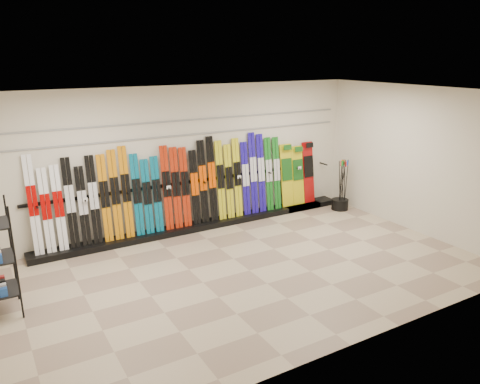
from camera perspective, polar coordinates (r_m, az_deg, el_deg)
floor at (r=8.18m, az=1.16°, el=-9.54°), size 8.00×8.00×0.00m
back_wall at (r=9.80m, az=-6.44°, el=4.07°), size 8.00×0.00×8.00m
right_wall at (r=10.26m, az=20.70°, el=3.66°), size 0.00×5.00×5.00m
ceiling at (r=7.38m, az=1.30°, el=11.89°), size 8.00×8.00×0.00m
ski_rack_base at (r=10.11m, az=-4.50°, el=-4.01°), size 8.00×0.40×0.12m
skis at (r=9.62m, az=-8.28°, el=0.43°), size 5.38×0.24×1.82m
snowboards at (r=11.21m, az=7.01°, el=2.14°), size 0.95×0.23×1.47m
pole_bin at (r=11.47m, az=12.07°, el=-1.47°), size 0.40×0.40×0.25m
ski_poles at (r=11.35m, az=12.35°, el=0.87°), size 0.29×0.28×1.18m
slatwall_rail_0 at (r=9.69m, az=-6.48°, el=6.94°), size 7.60×0.02×0.03m
slatwall_rail_1 at (r=9.64m, az=-6.54°, el=8.69°), size 7.60×0.02×0.03m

